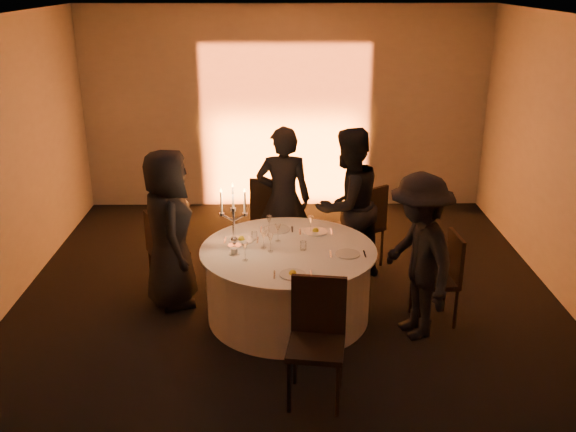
{
  "coord_description": "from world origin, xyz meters",
  "views": [
    {
      "loc": [
        -0.08,
        -5.97,
        3.39
      ],
      "look_at": [
        0.0,
        0.2,
        1.05
      ],
      "focal_mm": 40.0,
      "sensor_mm": 36.0,
      "label": 1
    }
  ],
  "objects_px": {
    "chair_front": "(317,332)",
    "coffee_cup": "(234,251)",
    "guest_back_right": "(348,205)",
    "guest_right": "(418,257)",
    "guest_back_left": "(283,200)",
    "candelabra": "(234,225)",
    "chair_back_left": "(270,212)",
    "guest_left": "(169,229)",
    "chair_back_right": "(365,222)",
    "chair_left": "(161,246)",
    "banquet_table": "(288,283)",
    "chair_right": "(443,273)"
  },
  "relations": [
    {
      "from": "chair_left",
      "to": "guest_left",
      "type": "bearing_deg",
      "value": 176.87
    },
    {
      "from": "chair_front",
      "to": "coffee_cup",
      "type": "distance_m",
      "value": 1.44
    },
    {
      "from": "guest_back_right",
      "to": "guest_right",
      "type": "xyz_separation_m",
      "value": [
        0.56,
        -1.27,
        -0.07
      ]
    },
    {
      "from": "guest_back_right",
      "to": "chair_front",
      "type": "bearing_deg",
      "value": 41.2
    },
    {
      "from": "chair_left",
      "to": "guest_right",
      "type": "distance_m",
      "value": 2.88
    },
    {
      "from": "chair_back_left",
      "to": "guest_back_left",
      "type": "xyz_separation_m",
      "value": [
        0.16,
        -0.35,
        0.28
      ]
    },
    {
      "from": "chair_front",
      "to": "coffee_cup",
      "type": "relative_size",
      "value": 9.61
    },
    {
      "from": "banquet_table",
      "to": "guest_left",
      "type": "height_order",
      "value": "guest_left"
    },
    {
      "from": "guest_back_left",
      "to": "guest_back_right",
      "type": "relative_size",
      "value": 0.98
    },
    {
      "from": "chair_left",
      "to": "guest_back_right",
      "type": "height_order",
      "value": "guest_back_right"
    },
    {
      "from": "banquet_table",
      "to": "guest_left",
      "type": "bearing_deg",
      "value": 165.59
    },
    {
      "from": "chair_front",
      "to": "guest_back_right",
      "type": "height_order",
      "value": "guest_back_right"
    },
    {
      "from": "chair_right",
      "to": "guest_right",
      "type": "bearing_deg",
      "value": -56.88
    },
    {
      "from": "chair_back_right",
      "to": "candelabra",
      "type": "relative_size",
      "value": 1.52
    },
    {
      "from": "candelabra",
      "to": "chair_back_left",
      "type": "bearing_deg",
      "value": 76.68
    },
    {
      "from": "chair_back_left",
      "to": "guest_back_right",
      "type": "bearing_deg",
      "value": 152.33
    },
    {
      "from": "guest_left",
      "to": "candelabra",
      "type": "height_order",
      "value": "guest_left"
    },
    {
      "from": "chair_left",
      "to": "chair_back_left",
      "type": "bearing_deg",
      "value": -83.09
    },
    {
      "from": "chair_left",
      "to": "candelabra",
      "type": "xyz_separation_m",
      "value": [
        0.87,
        -0.63,
        0.5
      ]
    },
    {
      "from": "guest_left",
      "to": "guest_right",
      "type": "relative_size",
      "value": 1.03
    },
    {
      "from": "guest_back_left",
      "to": "coffee_cup",
      "type": "bearing_deg",
      "value": 71.06
    },
    {
      "from": "guest_back_left",
      "to": "guest_right",
      "type": "bearing_deg",
      "value": 131.99
    },
    {
      "from": "chair_right",
      "to": "candelabra",
      "type": "xyz_separation_m",
      "value": [
        -2.12,
        0.16,
        0.47
      ]
    },
    {
      "from": "coffee_cup",
      "to": "guest_back_left",
      "type": "bearing_deg",
      "value": 69.07
    },
    {
      "from": "coffee_cup",
      "to": "banquet_table",
      "type": "bearing_deg",
      "value": 13.29
    },
    {
      "from": "guest_left",
      "to": "candelabra",
      "type": "bearing_deg",
      "value": -125.12
    },
    {
      "from": "chair_front",
      "to": "banquet_table",
      "type": "bearing_deg",
      "value": 107.77
    },
    {
      "from": "chair_left",
      "to": "guest_right",
      "type": "relative_size",
      "value": 0.54
    },
    {
      "from": "guest_left",
      "to": "chair_back_left",
      "type": "bearing_deg",
      "value": -55.7
    },
    {
      "from": "chair_back_left",
      "to": "chair_back_right",
      "type": "xyz_separation_m",
      "value": [
        1.14,
        -0.32,
        -0.01
      ]
    },
    {
      "from": "banquet_table",
      "to": "chair_left",
      "type": "height_order",
      "value": "chair_left"
    },
    {
      "from": "chair_back_right",
      "to": "guest_back_right",
      "type": "relative_size",
      "value": 0.58
    },
    {
      "from": "guest_back_right",
      "to": "guest_right",
      "type": "bearing_deg",
      "value": 76.6
    },
    {
      "from": "guest_right",
      "to": "guest_left",
      "type": "bearing_deg",
      "value": -121.27
    },
    {
      "from": "guest_right",
      "to": "coffee_cup",
      "type": "relative_size",
      "value": 15.19
    },
    {
      "from": "banquet_table",
      "to": "chair_back_right",
      "type": "bearing_deg",
      "value": 52.03
    },
    {
      "from": "banquet_table",
      "to": "guest_back_left",
      "type": "bearing_deg",
      "value": 92.0
    },
    {
      "from": "guest_right",
      "to": "guest_back_right",
      "type": "bearing_deg",
      "value": -172.4
    },
    {
      "from": "chair_back_left",
      "to": "guest_right",
      "type": "relative_size",
      "value": 0.64
    },
    {
      "from": "banquet_table",
      "to": "chair_back_left",
      "type": "height_order",
      "value": "chair_back_left"
    },
    {
      "from": "guest_back_left",
      "to": "chair_back_right",
      "type": "bearing_deg",
      "value": -176.43
    },
    {
      "from": "chair_back_right",
      "to": "guest_left",
      "type": "height_order",
      "value": "guest_left"
    },
    {
      "from": "chair_back_right",
      "to": "candelabra",
      "type": "xyz_separation_m",
      "value": [
        -1.49,
        -1.15,
        0.42
      ]
    },
    {
      "from": "guest_right",
      "to": "coffee_cup",
      "type": "xyz_separation_m",
      "value": [
        -1.79,
        0.23,
        -0.04
      ]
    },
    {
      "from": "chair_back_left",
      "to": "guest_right",
      "type": "xyz_separation_m",
      "value": [
        1.45,
        -1.89,
        0.23
      ]
    },
    {
      "from": "chair_back_left",
      "to": "guest_back_left",
      "type": "height_order",
      "value": "guest_back_left"
    },
    {
      "from": "chair_back_left",
      "to": "guest_right",
      "type": "bearing_deg",
      "value": 134.32
    },
    {
      "from": "guest_left",
      "to": "guest_right",
      "type": "height_order",
      "value": "guest_left"
    },
    {
      "from": "chair_right",
      "to": "guest_right",
      "type": "relative_size",
      "value": 0.57
    },
    {
      "from": "guest_right",
      "to": "candelabra",
      "type": "xyz_separation_m",
      "value": [
        -1.8,
        0.41,
        0.17
      ]
    }
  ]
}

